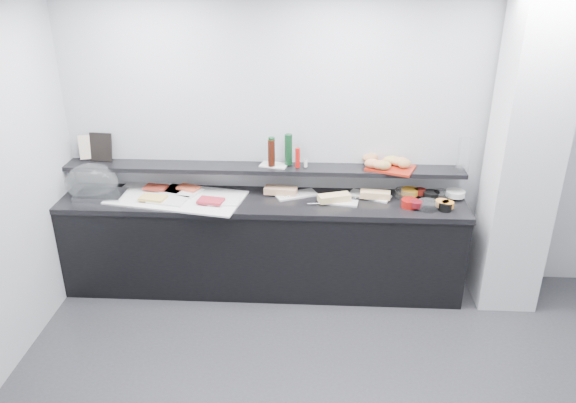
# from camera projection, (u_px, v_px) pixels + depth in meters

# --- Properties ---
(back_wall) EXTENTS (5.00, 0.02, 2.70)m
(back_wall) POSITION_uv_depth(u_px,v_px,m) (341.00, 142.00, 5.05)
(back_wall) COLOR #AAADB2
(back_wall) RESTS_ON ground
(ceiling) EXTENTS (5.00, 5.00, 0.00)m
(ceiling) POSITION_uv_depth(u_px,v_px,m) (366.00, 4.00, 2.67)
(ceiling) COLOR white
(ceiling) RESTS_ON back_wall
(column) EXTENTS (0.50, 0.50, 2.70)m
(column) POSITION_uv_depth(u_px,v_px,m) (524.00, 158.00, 4.66)
(column) COLOR silver
(column) RESTS_ON ground
(buffet_cabinet) EXTENTS (3.60, 0.60, 0.85)m
(buffet_cabinet) POSITION_uv_depth(u_px,v_px,m) (263.00, 246.00, 5.19)
(buffet_cabinet) COLOR black
(buffet_cabinet) RESTS_ON ground
(counter_top) EXTENTS (3.62, 0.62, 0.05)m
(counter_top) POSITION_uv_depth(u_px,v_px,m) (262.00, 202.00, 5.01)
(counter_top) COLOR black
(counter_top) RESTS_ON buffet_cabinet
(wall_shelf) EXTENTS (3.60, 0.25, 0.04)m
(wall_shelf) POSITION_uv_depth(u_px,v_px,m) (263.00, 168.00, 5.06)
(wall_shelf) COLOR black
(wall_shelf) RESTS_ON back_wall
(cloche_base) EXTENTS (0.43, 0.29, 0.04)m
(cloche_base) POSITION_uv_depth(u_px,v_px,m) (101.00, 195.00, 5.04)
(cloche_base) COLOR #B1B3B8
(cloche_base) RESTS_ON counter_top
(cloche_dome) EXTENTS (0.54, 0.44, 0.34)m
(cloche_dome) POSITION_uv_depth(u_px,v_px,m) (92.00, 182.00, 5.05)
(cloche_dome) COLOR white
(cloche_dome) RESTS_ON cloche_base
(linen_runner) EXTENTS (1.26, 0.76, 0.01)m
(linen_runner) POSITION_uv_depth(u_px,v_px,m) (177.00, 198.00, 5.02)
(linen_runner) COLOR silver
(linen_runner) RESTS_ON counter_top
(platter_meat_a) EXTENTS (0.36, 0.29, 0.01)m
(platter_meat_a) POSITION_uv_depth(u_px,v_px,m) (168.00, 188.00, 5.17)
(platter_meat_a) COLOR white
(platter_meat_a) RESTS_ON linen_runner
(food_meat_a) EXTENTS (0.22, 0.16, 0.02)m
(food_meat_a) POSITION_uv_depth(u_px,v_px,m) (156.00, 187.00, 5.14)
(food_meat_a) COLOR maroon
(food_meat_a) RESTS_ON platter_meat_a
(platter_salmon) EXTENTS (0.40, 0.33, 0.01)m
(platter_salmon) POSITION_uv_depth(u_px,v_px,m) (182.00, 191.00, 5.11)
(platter_salmon) COLOR silver
(platter_salmon) RESTS_ON linen_runner
(food_salmon) EXTENTS (0.22, 0.19, 0.02)m
(food_salmon) POSITION_uv_depth(u_px,v_px,m) (188.00, 188.00, 5.13)
(food_salmon) COLOR #DC4D2D
(food_salmon) RESTS_ON platter_salmon
(platter_cheese) EXTENTS (0.36, 0.28, 0.01)m
(platter_cheese) POSITION_uv_depth(u_px,v_px,m) (168.00, 200.00, 4.93)
(platter_cheese) COLOR silver
(platter_cheese) RESTS_ON linen_runner
(food_cheese) EXTENTS (0.24, 0.18, 0.02)m
(food_cheese) POSITION_uv_depth(u_px,v_px,m) (153.00, 198.00, 4.93)
(food_cheese) COLOR #E1B957
(food_cheese) RESTS_ON platter_cheese
(platter_meat_b) EXTENTS (0.26, 0.18, 0.01)m
(platter_meat_b) POSITION_uv_depth(u_px,v_px,m) (224.00, 202.00, 4.90)
(platter_meat_b) COLOR white
(platter_meat_b) RESTS_ON linen_runner
(food_meat_b) EXTENTS (0.24, 0.18, 0.02)m
(food_meat_b) POSITION_uv_depth(u_px,v_px,m) (211.00, 201.00, 4.87)
(food_meat_b) COLOR maroon
(food_meat_b) RESTS_ON platter_meat_b
(sandwich_plate_left) EXTENTS (0.41, 0.30, 0.01)m
(sandwich_plate_left) POSITION_uv_depth(u_px,v_px,m) (296.00, 195.00, 5.07)
(sandwich_plate_left) COLOR silver
(sandwich_plate_left) RESTS_ON counter_top
(sandwich_food_left) EXTENTS (0.30, 0.14, 0.06)m
(sandwich_food_left) POSITION_uv_depth(u_px,v_px,m) (281.00, 190.00, 5.07)
(sandwich_food_left) COLOR tan
(sandwich_food_left) RESTS_ON sandwich_plate_left
(tongs_left) EXTENTS (0.15, 0.08, 0.01)m
(tongs_left) POSITION_uv_depth(u_px,v_px,m) (291.00, 196.00, 5.02)
(tongs_left) COLOR #B6B9BD
(tongs_left) RESTS_ON sandwich_plate_left
(sandwich_plate_mid) EXTENTS (0.32, 0.17, 0.01)m
(sandwich_plate_mid) POSITION_uv_depth(u_px,v_px,m) (340.00, 202.00, 4.92)
(sandwich_plate_mid) COLOR silver
(sandwich_plate_mid) RESTS_ON counter_top
(sandwich_food_mid) EXTENTS (0.30, 0.19, 0.06)m
(sandwich_food_mid) POSITION_uv_depth(u_px,v_px,m) (334.00, 198.00, 4.92)
(sandwich_food_mid) COLOR #DEBC74
(sandwich_food_mid) RESTS_ON sandwich_plate_mid
(tongs_mid) EXTENTS (0.16, 0.02, 0.01)m
(tongs_mid) POSITION_uv_depth(u_px,v_px,m) (317.00, 204.00, 4.87)
(tongs_mid) COLOR #AEB0B5
(tongs_mid) RESTS_ON sandwich_plate_mid
(sandwich_plate_right) EXTENTS (0.40, 0.29, 0.01)m
(sandwich_plate_right) POSITION_uv_depth(u_px,v_px,m) (369.00, 196.00, 5.05)
(sandwich_plate_right) COLOR white
(sandwich_plate_right) RESTS_ON counter_top
(sandwich_food_right) EXTENTS (0.27, 0.13, 0.06)m
(sandwich_food_right) POSITION_uv_depth(u_px,v_px,m) (375.00, 195.00, 4.98)
(sandwich_food_right) COLOR #DEAE74
(sandwich_food_right) RESTS_ON sandwich_plate_right
(tongs_right) EXTENTS (0.14, 0.09, 0.01)m
(tongs_right) POSITION_uv_depth(u_px,v_px,m) (352.00, 199.00, 4.96)
(tongs_right) COLOR silver
(tongs_right) RESTS_ON sandwich_plate_right
(bowl_glass_fruit) EXTENTS (0.21, 0.21, 0.07)m
(bowl_glass_fruit) POSITION_uv_depth(u_px,v_px,m) (405.00, 194.00, 5.03)
(bowl_glass_fruit) COLOR white
(bowl_glass_fruit) RESTS_ON counter_top
(fill_glass_fruit) EXTENTS (0.16, 0.16, 0.05)m
(fill_glass_fruit) POSITION_uv_depth(u_px,v_px,m) (410.00, 192.00, 5.04)
(fill_glass_fruit) COLOR orange
(fill_glass_fruit) RESTS_ON bowl_glass_fruit
(bowl_black_jam) EXTENTS (0.19, 0.19, 0.07)m
(bowl_black_jam) POSITION_uv_depth(u_px,v_px,m) (431.00, 196.00, 4.99)
(bowl_black_jam) COLOR black
(bowl_black_jam) RESTS_ON counter_top
(fill_black_jam) EXTENTS (0.12, 0.12, 0.05)m
(fill_black_jam) POSITION_uv_depth(u_px,v_px,m) (420.00, 192.00, 5.04)
(fill_black_jam) COLOR #5F140D
(fill_black_jam) RESTS_ON bowl_black_jam
(bowl_glass_cream) EXTENTS (0.20, 0.20, 0.07)m
(bowl_glass_cream) POSITION_uv_depth(u_px,v_px,m) (442.00, 195.00, 4.99)
(bowl_glass_cream) COLOR white
(bowl_glass_cream) RESTS_ON counter_top
(fill_glass_cream) EXTENTS (0.20, 0.20, 0.05)m
(fill_glass_cream) POSITION_uv_depth(u_px,v_px,m) (455.00, 193.00, 5.00)
(fill_glass_cream) COLOR silver
(fill_glass_cream) RESTS_ON bowl_glass_cream
(bowl_red_jam) EXTENTS (0.17, 0.17, 0.07)m
(bowl_red_jam) POSITION_uv_depth(u_px,v_px,m) (409.00, 203.00, 4.84)
(bowl_red_jam) COLOR maroon
(bowl_red_jam) RESTS_ON counter_top
(fill_red_jam) EXTENTS (0.12, 0.12, 0.05)m
(fill_red_jam) POSITION_uv_depth(u_px,v_px,m) (416.00, 204.00, 4.80)
(fill_red_jam) COLOR #590C12
(fill_red_jam) RESTS_ON bowl_red_jam
(bowl_glass_salmon) EXTENTS (0.20, 0.20, 0.07)m
(bowl_glass_salmon) POSITION_uv_depth(u_px,v_px,m) (428.00, 205.00, 4.80)
(bowl_glass_salmon) COLOR white
(bowl_glass_salmon) RESTS_ON counter_top
(fill_glass_salmon) EXTENTS (0.12, 0.12, 0.05)m
(fill_glass_salmon) POSITION_uv_depth(u_px,v_px,m) (442.00, 203.00, 4.81)
(fill_glass_salmon) COLOR orange
(fill_glass_salmon) RESTS_ON bowl_glass_salmon
(bowl_black_fruit) EXTENTS (0.12, 0.12, 0.07)m
(bowl_black_fruit) POSITION_uv_depth(u_px,v_px,m) (445.00, 207.00, 4.78)
(bowl_black_fruit) COLOR black
(bowl_black_fruit) RESTS_ON counter_top
(fill_black_fruit) EXTENTS (0.11, 0.11, 0.05)m
(fill_black_fruit) POSITION_uv_depth(u_px,v_px,m) (448.00, 205.00, 4.78)
(fill_black_fruit) COLOR orange
(fill_black_fruit) RESTS_ON bowl_black_fruit
(framed_print) EXTENTS (0.21, 0.09, 0.26)m
(framed_print) POSITION_uv_depth(u_px,v_px,m) (101.00, 147.00, 5.14)
(framed_print) COLOR black
(framed_print) RESTS_ON wall_shelf
(print_art) EXTENTS (0.20, 0.11, 0.22)m
(print_art) POSITION_uv_depth(u_px,v_px,m) (90.00, 147.00, 5.14)
(print_art) COLOR #CEB094
(print_art) RESTS_ON framed_print
(condiment_tray) EXTENTS (0.27, 0.20, 0.01)m
(condiment_tray) POSITION_uv_depth(u_px,v_px,m) (274.00, 165.00, 5.07)
(condiment_tray) COLOR white
(condiment_tray) RESTS_ON wall_shelf
(bottle_green_a) EXTENTS (0.06, 0.06, 0.26)m
(bottle_green_a) POSITION_uv_depth(u_px,v_px,m) (272.00, 151.00, 4.99)
(bottle_green_a) COLOR #0E361A
(bottle_green_a) RESTS_ON condiment_tray
(bottle_brown) EXTENTS (0.08, 0.08, 0.24)m
(bottle_brown) POSITION_uv_depth(u_px,v_px,m) (271.00, 153.00, 4.98)
(bottle_brown) COLOR #351209
(bottle_brown) RESTS_ON condiment_tray
(bottle_green_b) EXTENTS (0.08, 0.08, 0.28)m
(bottle_green_b) POSITION_uv_depth(u_px,v_px,m) (288.00, 149.00, 5.01)
(bottle_green_b) COLOR #0F371B
(bottle_green_b) RESTS_ON condiment_tray
(bottle_hot) EXTENTS (0.05, 0.05, 0.18)m
(bottle_hot) POSITION_uv_depth(u_px,v_px,m) (298.00, 158.00, 4.96)
(bottle_hot) COLOR #B6100D
(bottle_hot) RESTS_ON condiment_tray
(shaker_salt) EXTENTS (0.04, 0.04, 0.07)m
(shaker_salt) POSITION_uv_depth(u_px,v_px,m) (305.00, 163.00, 4.99)
(shaker_salt) COLOR white
(shaker_salt) RESTS_ON condiment_tray
(shaker_pepper) EXTENTS (0.04, 0.04, 0.07)m
(shaker_pepper) POSITION_uv_depth(u_px,v_px,m) (306.00, 163.00, 4.99)
(shaker_pepper) COLOR silver
(shaker_pepper) RESTS_ON condiment_tray
(bread_tray) EXTENTS (0.48, 0.41, 0.02)m
(bread_tray) POSITION_uv_depth(u_px,v_px,m) (390.00, 168.00, 4.98)
(bread_tray) COLOR maroon
(bread_tray) RESTS_ON wall_shelf
(bread_roll_nw) EXTENTS (0.18, 0.15, 0.08)m
(bread_roll_nw) POSITION_uv_depth(u_px,v_px,m) (370.00, 158.00, 5.07)
(bread_roll_nw) COLOR #B06E43
(bread_roll_nw) RESTS_ON bread_tray
(bread_roll_n) EXTENTS (0.13, 0.08, 0.08)m
(bread_roll_n) POSITION_uv_depth(u_px,v_px,m) (393.00, 160.00, 5.01)
(bread_roll_n) COLOR #B08A43
(bread_roll_n) RESTS_ON bread_tray
(bread_roll_ne) EXTENTS (0.17, 0.13, 0.08)m
(bread_roll_ne) POSITION_uv_depth(u_px,v_px,m) (391.00, 160.00, 5.02)
(bread_roll_ne) COLOR #B89846
(bread_roll_ne) RESTS_ON bread_tray
(bread_roll_sw) EXTENTS (0.13, 0.09, 0.08)m
(bread_roll_sw) POSITION_uv_depth(u_px,v_px,m) (384.00, 166.00, 4.90)
(bread_roll_sw) COLOR #AF8942
(bread_roll_sw) RESTS_ON bread_tray
(bread_roll_s) EXTENTS (0.16, 0.13, 0.08)m
(bread_roll_s) POSITION_uv_depth(u_px,v_px,m) (380.00, 165.00, 4.91)
(bread_roll_s) COLOR #C77D4C
(bread_roll_s) RESTS_ON bread_tray
(bread_roll_se) EXTENTS (0.14, 0.11, 0.08)m
(bread_roll_se) POSITION_uv_depth(u_px,v_px,m) (404.00, 164.00, 4.93)
(bread_roll_se) COLOR #AB7841
(bread_roll_se) RESTS_ON bread_tray
(bread_roll_midw) EXTENTS (0.14, 0.10, 0.08)m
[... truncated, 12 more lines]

